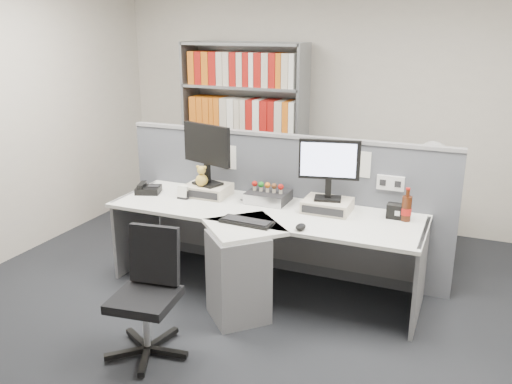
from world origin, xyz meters
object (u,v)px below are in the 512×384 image
at_px(speaker, 398,211).
at_px(filing_cabinet, 426,225).
at_px(monitor_right, 329,164).
at_px(keyboard, 247,222).
at_px(cola_bottle, 406,208).
at_px(monitor_left, 207,149).
at_px(desk_calendar, 183,193).
at_px(desktop_pc, 268,196).
at_px(desk_phone, 148,189).
at_px(office_chair, 149,289).
at_px(desk_fan, 433,160).
at_px(desk, 253,249).
at_px(mouse, 301,227).
at_px(shelving_unit, 244,135).

relative_size(speaker, filing_cabinet, 0.25).
xyz_separation_m(monitor_right, keyboard, (-0.49, -0.51, -0.38)).
bearing_deg(cola_bottle, monitor_left, -179.11).
height_order(keyboard, desk_calendar, desk_calendar).
height_order(desktop_pc, desk_calendar, desk_calendar).
xyz_separation_m(desktop_pc, desk_phone, (-1.10, -0.19, -0.01)).
xyz_separation_m(speaker, office_chair, (-1.43, -1.36, -0.32)).
relative_size(desktop_pc, filing_cabinet, 0.49).
height_order(desk_phone, desk_fan, desk_fan).
bearing_deg(speaker, desk, -157.49).
bearing_deg(monitor_left, cola_bottle, 0.89).
bearing_deg(speaker, monitor_left, -178.19).
bearing_deg(keyboard, desk, 89.76).
relative_size(cola_bottle, filing_cabinet, 0.38).
height_order(mouse, desk_fan, desk_fan).
bearing_deg(desk, desk_fan, 49.38).
height_order(keyboard, desk_phone, desk_phone).
bearing_deg(desk_fan, desk, -130.62).
height_order(desk_calendar, cola_bottle, cola_bottle).
xyz_separation_m(desk, cola_bottle, (1.12, 0.41, 0.36)).
relative_size(shelving_unit, desk_fan, 4.32).
distance_m(desk, keyboard, 0.31).
xyz_separation_m(desktop_pc, cola_bottle, (1.16, -0.02, 0.05)).
height_order(monitor_right, office_chair, monitor_right).
xyz_separation_m(desk, filing_cabinet, (1.20, 1.40, -0.11)).
distance_m(desk_phone, shelving_unit, 1.64).
relative_size(desk_calendar, shelving_unit, 0.06).
bearing_deg(office_chair, shelving_unit, 100.59).
bearing_deg(desk, monitor_right, 37.83).
height_order(desk, keyboard, keyboard).
bearing_deg(keyboard, desk_phone, 162.14).
bearing_deg(mouse, desk_calendar, 165.34).
height_order(monitor_left, keyboard, monitor_left).
distance_m(keyboard, desk_fan, 1.96).
xyz_separation_m(monitor_right, desk_calendar, (-1.25, -0.17, -0.35)).
xyz_separation_m(desk, desktop_pc, (-0.04, 0.43, 0.31)).
xyz_separation_m(desk, monitor_right, (0.49, 0.38, 0.66)).
bearing_deg(desk_phone, desk, -11.83).
relative_size(mouse, desk_calendar, 0.99).
bearing_deg(keyboard, speaker, 28.21).
height_order(desktop_pc, speaker, speaker).
height_order(keyboard, speaker, speaker).
bearing_deg(office_chair, keyboard, 64.19).
xyz_separation_m(monitor_left, shelving_unit, (-0.29, 1.46, -0.17)).
bearing_deg(monitor_right, office_chair, -123.95).
bearing_deg(monitor_left, desk_phone, -164.97).
distance_m(desk_phone, cola_bottle, 2.27).
relative_size(monitor_right, keyboard, 1.17).
height_order(desktop_pc, desk_fan, desk_fan).
distance_m(monitor_left, desk_calendar, 0.44).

